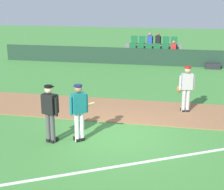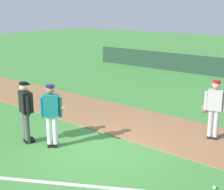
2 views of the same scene
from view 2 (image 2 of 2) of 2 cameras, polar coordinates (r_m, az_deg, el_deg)
name	(u,v)px [view 2 (image 2 of 2)]	position (r m, az deg, el deg)	size (l,w,h in m)	color
ground_plane	(97,149)	(9.16, -2.55, -9.29)	(80.00, 80.00, 0.00)	#42843A
infield_dirt_path	(147,126)	(10.91, 5.98, -5.25)	(28.00, 2.76, 0.03)	#936642
batter_teal_jersey	(52,114)	(9.10, -10.31, -3.15)	(0.71, 0.69, 1.76)	white
umpire_home_plate	(26,109)	(9.57, -14.56, -2.31)	(0.57, 0.39, 1.76)	#4C4C4C
runner_grey_jersey	(214,108)	(9.92, 17.08, -2.13)	(0.67, 0.38, 1.76)	#B2B2B2
baseball	(214,187)	(7.62, 17.16, -14.91)	(0.07, 0.07, 0.07)	white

